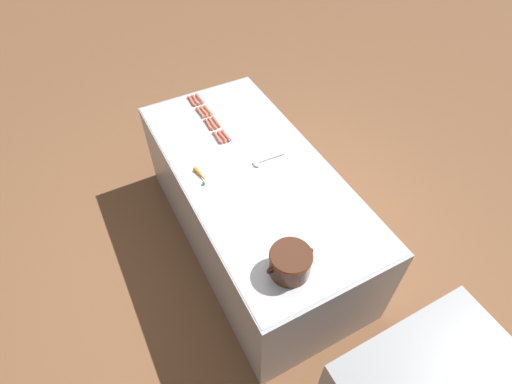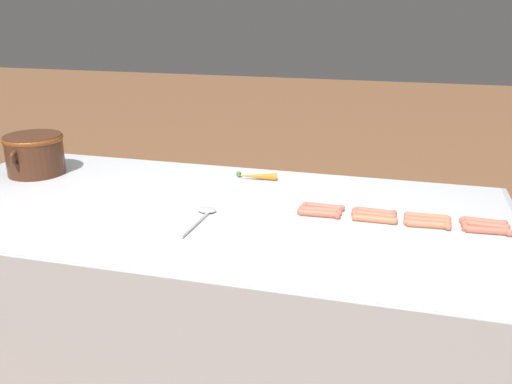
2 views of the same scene
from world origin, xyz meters
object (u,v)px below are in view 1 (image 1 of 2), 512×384
Objects in this scene: hot_dog_9 at (200,112)px; hot_dog_10 at (209,125)px; hot_dog_1 at (208,110)px; bean_pot at (290,262)px; hot_dog_6 at (212,123)px; hot_dog_7 at (222,136)px; serving_spoon at (261,162)px; hot_dog_0 at (200,99)px; hot_dog_4 at (195,100)px; carrot at (201,176)px; hot_dog_2 at (216,122)px; hot_dog_3 at (226,135)px; hot_dog_5 at (204,111)px; hot_dog_11 at (217,138)px; hot_dog_8 at (192,101)px.

hot_dog_10 is (0.00, 0.18, 0.00)m from hot_dog_9.
bean_pot reaches higher than hot_dog_1.
bean_pot reaches higher than hot_dog_6.
hot_dog_7 reaches higher than serving_spoon.
hot_dog_9 reaches higher than serving_spoon.
serving_spoon is at bearing 96.11° from hot_dog_0.
hot_dog_1 is 1.00× the size of hot_dog_10.
bean_pot is at bearing 85.55° from hot_dog_10.
hot_dog_6 reaches higher than serving_spoon.
hot_dog_4 is 0.37m from hot_dog_10.
hot_dog_9 is at bearing -111.98° from carrot.
hot_dog_2 is at bearing 111.48° from hot_dog_9.
hot_dog_3 is at bearing -136.97° from carrot.
hot_dog_4 is 0.59× the size of serving_spoon.
hot_dog_3 is at bearing 178.23° from hot_dog_7.
hot_dog_3 is 1.00× the size of hot_dog_5.
hot_dog_3 and hot_dog_10 have the same top height.
hot_dog_6 is (0.04, 0.18, 0.00)m from hot_dog_1.
hot_dog_6 and hot_dog_11 have the same top height.
hot_dog_0 is 0.95m from carrot.
serving_spoon is (-0.10, 0.96, -0.00)m from hot_dog_0.
hot_dog_1 and hot_dog_8 have the same top height.
hot_dog_9 is (0.03, -0.18, 0.00)m from hot_dog_6.
serving_spoon is at bearing -108.11° from bean_pot.
hot_dog_9 is (0.07, -0.18, 0.00)m from hot_dog_2.
hot_dog_4 is 1.00× the size of hot_dog_9.
serving_spoon is at bearing 113.88° from hot_dog_11.
hot_dog_7 is 0.42m from serving_spoon.
hot_dog_6 is (0.00, 0.18, 0.00)m from hot_dog_5.
hot_dog_0 is 1.00× the size of hot_dog_2.
hot_dog_0 is 1.00× the size of hot_dog_5.
hot_dog_3 is (0.00, 0.37, 0.00)m from hot_dog_1.
hot_dog_1 is at bearing -82.32° from serving_spoon.
hot_dog_10 is at bearing 0.34° from hot_dog_6.
hot_dog_7 is (0.03, -0.00, 0.00)m from hot_dog_3.
hot_dog_7 is 0.56m from hot_dog_8.
hot_dog_6 is 1.49m from bean_pot.
hot_dog_7 is at bearing 79.91° from hot_dog_2.
bean_pot reaches higher than hot_dog_8.
hot_dog_3 is 1.00× the size of hot_dog_10.
hot_dog_2 is 0.37m from hot_dog_8.
hot_dog_4 is 0.50× the size of bean_pot.
hot_dog_0 is at bearing -111.78° from carrot.
hot_dog_2 and hot_dog_4 have the same top height.
hot_dog_3 is 1.00× the size of hot_dog_11.
hot_dog_7 is at bearing 100.94° from hot_dog_10.
hot_dog_6 is 0.37m from hot_dog_8.
hot_dog_2 is at bearing 100.88° from hot_dog_5.
hot_dog_9 is at bearing -1.74° from hot_dog_1.
hot_dog_2 is 0.60m from serving_spoon.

